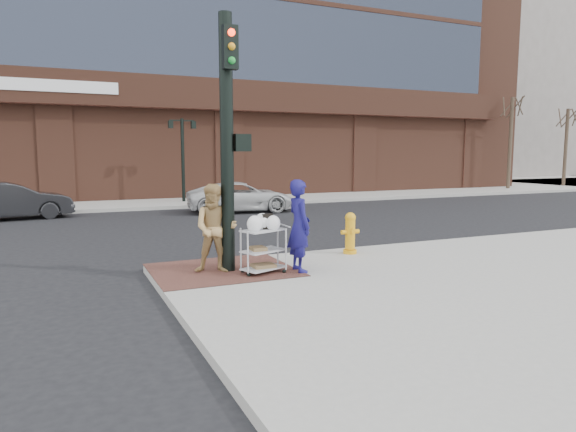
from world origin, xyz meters
name	(u,v)px	position (x,y,z in m)	size (l,w,h in m)	color
ground	(267,285)	(0.00, 0.00, 0.00)	(220.00, 220.00, 0.00)	black
sidewalk_far	(264,182)	(12.50, 32.00, 0.07)	(65.00, 36.00, 0.15)	gray
brick_curb_ramp	(222,270)	(-0.60, 0.90, 0.16)	(2.80, 2.40, 0.01)	#4D2A24
filler_block	(466,96)	(40.00, 38.00, 9.00)	(14.00, 20.00, 18.00)	slate
bare_tree_a	(513,95)	(24.00, 16.50, 6.27)	(1.80, 1.80, 7.20)	#382B21
bare_tree_b	(568,107)	(30.00, 17.00, 5.79)	(1.80, 1.80, 6.70)	#382B21
lamp_post	(183,151)	(2.00, 16.00, 2.62)	(1.32, 0.22, 4.00)	black
traffic_signal_pole	(228,136)	(-0.48, 0.77, 2.83)	(0.61, 0.51, 5.00)	black
woman_blue	(299,226)	(0.77, 0.17, 1.07)	(0.67, 0.44, 1.84)	#15125A
pedestrian_tan	(215,229)	(-0.77, 0.75, 1.03)	(0.85, 0.66, 1.75)	tan
sedan_dark	(11,201)	(-5.24, 12.89, 0.70)	(1.49, 4.28, 1.41)	black
minivan_white	(241,197)	(3.54, 11.83, 0.64)	(2.11, 4.58, 1.27)	silver
utility_cart	(263,246)	(0.06, 0.32, 0.68)	(0.96, 0.74, 1.17)	#ADAEB3
fire_hydrant	(350,233)	(2.65, 1.35, 0.65)	(0.46, 0.32, 0.97)	orange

